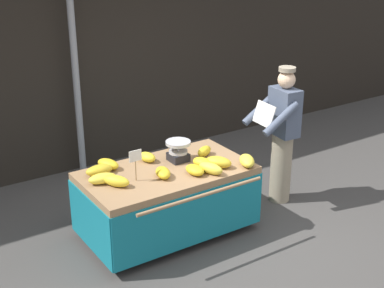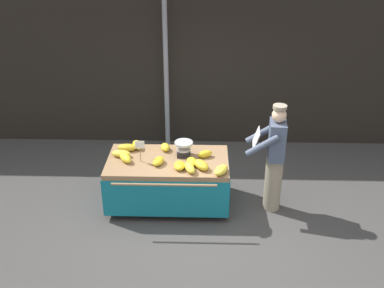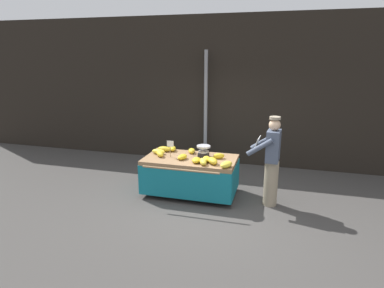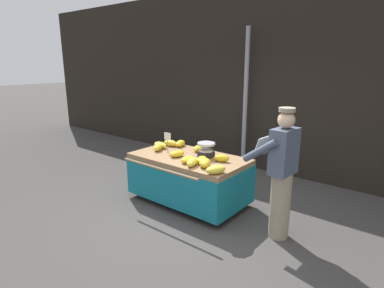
{
  "view_description": "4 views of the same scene",
  "coord_description": "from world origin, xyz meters",
  "px_view_note": "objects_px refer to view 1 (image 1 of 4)",
  "views": [
    {
      "loc": [
        -3.31,
        -4.21,
        3.24
      ],
      "look_at": [
        -0.15,
        0.57,
        0.96
      ],
      "focal_mm": 51.5,
      "sensor_mm": 36.0,
      "label": 1
    },
    {
      "loc": [
        -0.01,
        -5.62,
        4.11
      ],
      "look_at": [
        -0.18,
        0.37,
        1.1
      ],
      "focal_mm": 43.04,
      "sensor_mm": 36.0,
      "label": 2
    },
    {
      "loc": [
        1.16,
        -5.54,
        2.77
      ],
      "look_at": [
        -0.49,
        0.36,
        1.1
      ],
      "focal_mm": 30.47,
      "sensor_mm": 36.0,
      "label": 3
    },
    {
      "loc": [
        2.58,
        -3.29,
        2.26
      ],
      "look_at": [
        -0.46,
        0.43,
        1.01
      ],
      "focal_mm": 30.02,
      "sensor_mm": 36.0,
      "label": 4
    }
  ],
  "objects_px": {
    "banana_bunch_2": "(102,178)",
    "banana_bunch_7": "(116,181)",
    "banana_bunch_6": "(218,162)",
    "banana_bunch_8": "(195,170)",
    "street_pole": "(76,73)",
    "banana_bunch_9": "(163,173)",
    "banana_bunch_1": "(99,170)",
    "banana_bunch_11": "(147,157)",
    "price_sign": "(135,159)",
    "banana_bunch_10": "(247,161)",
    "banana_bunch_5": "(211,168)",
    "banana_bunch_3": "(202,162)",
    "banana_bunch_4": "(108,164)",
    "banana_bunch_0": "(204,151)",
    "vendor_person": "(282,135)",
    "banana_cart": "(167,187)"
  },
  "relations": [
    {
      "from": "banana_bunch_5",
      "to": "banana_bunch_6",
      "type": "xyz_separation_m",
      "value": [
        0.16,
        0.09,
        0.0
      ]
    },
    {
      "from": "banana_bunch_4",
      "to": "banana_bunch_7",
      "type": "xyz_separation_m",
      "value": [
        -0.12,
        -0.44,
        0.0
      ]
    },
    {
      "from": "banana_bunch_6",
      "to": "banana_bunch_0",
      "type": "bearing_deg",
      "value": 81.29
    },
    {
      "from": "street_pole",
      "to": "banana_bunch_3",
      "type": "distance_m",
      "value": 2.3
    },
    {
      "from": "banana_bunch_2",
      "to": "banana_bunch_11",
      "type": "height_order",
      "value": "same"
    },
    {
      "from": "banana_bunch_4",
      "to": "banana_bunch_5",
      "type": "height_order",
      "value": "banana_bunch_5"
    },
    {
      "from": "street_pole",
      "to": "banana_bunch_8",
      "type": "height_order",
      "value": "street_pole"
    },
    {
      "from": "banana_bunch_0",
      "to": "banana_bunch_7",
      "type": "bearing_deg",
      "value": -172.51
    },
    {
      "from": "banana_bunch_0",
      "to": "banana_bunch_4",
      "type": "height_order",
      "value": "banana_bunch_0"
    },
    {
      "from": "banana_cart",
      "to": "price_sign",
      "type": "height_order",
      "value": "price_sign"
    },
    {
      "from": "banana_bunch_1",
      "to": "vendor_person",
      "type": "distance_m",
      "value": 2.27
    },
    {
      "from": "banana_bunch_9",
      "to": "banana_bunch_3",
      "type": "bearing_deg",
      "value": -0.62
    },
    {
      "from": "banana_bunch_0",
      "to": "banana_bunch_9",
      "type": "relative_size",
      "value": 0.91
    },
    {
      "from": "price_sign",
      "to": "banana_bunch_4",
      "type": "height_order",
      "value": "price_sign"
    },
    {
      "from": "banana_bunch_7",
      "to": "banana_bunch_8",
      "type": "height_order",
      "value": "banana_bunch_7"
    },
    {
      "from": "banana_bunch_6",
      "to": "banana_bunch_8",
      "type": "xyz_separation_m",
      "value": [
        -0.32,
        -0.01,
        -0.01
      ]
    },
    {
      "from": "banana_bunch_1",
      "to": "banana_bunch_4",
      "type": "bearing_deg",
      "value": 33.37
    },
    {
      "from": "price_sign",
      "to": "banana_bunch_10",
      "type": "height_order",
      "value": "price_sign"
    },
    {
      "from": "banana_bunch_3",
      "to": "banana_bunch_7",
      "type": "relative_size",
      "value": 0.78
    },
    {
      "from": "banana_bunch_3",
      "to": "banana_bunch_5",
      "type": "relative_size",
      "value": 0.78
    },
    {
      "from": "banana_bunch_0",
      "to": "vendor_person",
      "type": "relative_size",
      "value": 0.14
    },
    {
      "from": "banana_bunch_1",
      "to": "banana_bunch_11",
      "type": "xyz_separation_m",
      "value": [
        0.6,
        0.03,
        -0.0
      ]
    },
    {
      "from": "banana_bunch_6",
      "to": "banana_bunch_2",
      "type": "bearing_deg",
      "value": 164.86
    },
    {
      "from": "banana_bunch_1",
      "to": "banana_bunch_0",
      "type": "bearing_deg",
      "value": -8.57
    },
    {
      "from": "banana_bunch_7",
      "to": "banana_bunch_11",
      "type": "relative_size",
      "value": 1.33
    },
    {
      "from": "street_pole",
      "to": "banana_bunch_8",
      "type": "distance_m",
      "value": 2.38
    },
    {
      "from": "banana_bunch_4",
      "to": "banana_bunch_0",
      "type": "bearing_deg",
      "value": -14.75
    },
    {
      "from": "banana_bunch_3",
      "to": "banana_bunch_6",
      "type": "bearing_deg",
      "value": -37.61
    },
    {
      "from": "street_pole",
      "to": "banana_bunch_9",
      "type": "distance_m",
      "value": 2.23
    },
    {
      "from": "banana_bunch_7",
      "to": "banana_bunch_4",
      "type": "bearing_deg",
      "value": 74.77
    },
    {
      "from": "banana_bunch_1",
      "to": "banana_bunch_7",
      "type": "relative_size",
      "value": 1.0
    },
    {
      "from": "banana_bunch_11",
      "to": "price_sign",
      "type": "bearing_deg",
      "value": -132.32
    },
    {
      "from": "price_sign",
      "to": "banana_bunch_8",
      "type": "distance_m",
      "value": 0.66
    },
    {
      "from": "banana_bunch_5",
      "to": "banana_bunch_6",
      "type": "relative_size",
      "value": 0.99
    },
    {
      "from": "street_pole",
      "to": "banana_bunch_4",
      "type": "height_order",
      "value": "street_pole"
    },
    {
      "from": "vendor_person",
      "to": "banana_bunch_10",
      "type": "bearing_deg",
      "value": -158.47
    },
    {
      "from": "banana_bunch_2",
      "to": "banana_bunch_8",
      "type": "relative_size",
      "value": 1.18
    },
    {
      "from": "banana_bunch_4",
      "to": "banana_bunch_10",
      "type": "xyz_separation_m",
      "value": [
        1.31,
        -0.77,
        0.0
      ]
    },
    {
      "from": "banana_bunch_11",
      "to": "vendor_person",
      "type": "bearing_deg",
      "value": -13.35
    },
    {
      "from": "banana_bunch_5",
      "to": "banana_bunch_9",
      "type": "relative_size",
      "value": 1.16
    },
    {
      "from": "banana_cart",
      "to": "banana_bunch_0",
      "type": "relative_size",
      "value": 8.0
    },
    {
      "from": "banana_bunch_1",
      "to": "banana_bunch_8",
      "type": "xyz_separation_m",
      "value": [
        0.85,
        -0.54,
        -0.01
      ]
    },
    {
      "from": "banana_bunch_1",
      "to": "banana_bunch_7",
      "type": "height_order",
      "value": "banana_bunch_7"
    },
    {
      "from": "price_sign",
      "to": "banana_bunch_6",
      "type": "distance_m",
      "value": 0.95
    },
    {
      "from": "banana_bunch_5",
      "to": "banana_bunch_9",
      "type": "height_order",
      "value": "banana_bunch_5"
    },
    {
      "from": "banana_bunch_2",
      "to": "banana_bunch_7",
      "type": "bearing_deg",
      "value": -58.6
    },
    {
      "from": "banana_bunch_6",
      "to": "banana_bunch_7",
      "type": "distance_m",
      "value": 1.15
    },
    {
      "from": "banana_bunch_6",
      "to": "banana_bunch_7",
      "type": "xyz_separation_m",
      "value": [
        -1.14,
        0.19,
        -0.0
      ]
    },
    {
      "from": "street_pole",
      "to": "banana_bunch_10",
      "type": "distance_m",
      "value": 2.65
    },
    {
      "from": "banana_bunch_7",
      "to": "banana_bunch_8",
      "type": "bearing_deg",
      "value": -13.81
    }
  ]
}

